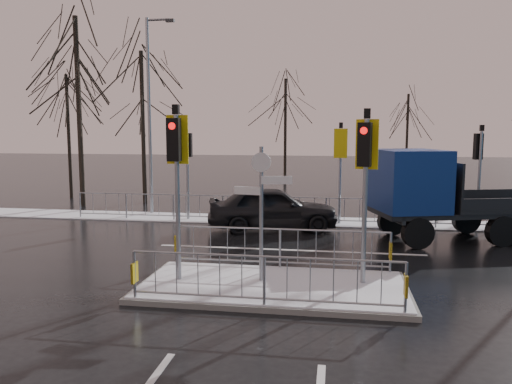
# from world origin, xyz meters

# --- Properties ---
(ground) EXTENTS (120.00, 120.00, 0.00)m
(ground) POSITION_xyz_m (0.00, 0.00, 0.00)
(ground) COLOR black
(ground) RESTS_ON ground
(snow_verge) EXTENTS (30.00, 2.00, 0.04)m
(snow_verge) POSITION_xyz_m (0.00, 8.60, 0.02)
(snow_verge) COLOR white
(snow_verge) RESTS_ON ground
(lane_markings) EXTENTS (8.00, 11.38, 0.01)m
(lane_markings) POSITION_xyz_m (0.00, -0.33, 0.00)
(lane_markings) COLOR silver
(lane_markings) RESTS_ON ground
(traffic_island) EXTENTS (6.00, 3.04, 4.15)m
(traffic_island) POSITION_xyz_m (-0.01, 0.01, 0.39)
(traffic_island) COLOR slate
(traffic_island) RESTS_ON ground
(far_kerb_fixtures) EXTENTS (18.00, 0.65, 3.83)m
(far_kerb_fixtures) POSITION_xyz_m (0.29, 8.09, 1.02)
(far_kerb_fixtures) COLOR gray
(far_kerb_fixtures) RESTS_ON ground
(car_far_lane) EXTENTS (4.96, 2.90, 1.59)m
(car_far_lane) POSITION_xyz_m (-0.88, 6.80, 0.79)
(car_far_lane) COLOR black
(car_far_lane) RESTS_ON ground
(flatbed_truck) EXTENTS (6.78, 3.99, 2.96)m
(flatbed_truck) POSITION_xyz_m (4.52, 5.85, 1.58)
(flatbed_truck) COLOR black
(flatbed_truck) RESTS_ON ground
(tree_near_a) EXTENTS (4.75, 4.75, 8.97)m
(tree_near_a) POSITION_xyz_m (-10.50, 11.00, 6.11)
(tree_near_a) COLOR black
(tree_near_a) RESTS_ON ground
(tree_near_b) EXTENTS (4.00, 4.00, 7.55)m
(tree_near_b) POSITION_xyz_m (-8.00, 12.50, 5.15)
(tree_near_b) COLOR black
(tree_near_b) RESTS_ON ground
(tree_near_c) EXTENTS (3.50, 3.50, 6.61)m
(tree_near_c) POSITION_xyz_m (-12.50, 13.50, 4.50)
(tree_near_c) COLOR black
(tree_near_c) RESTS_ON ground
(tree_far_a) EXTENTS (3.75, 3.75, 7.08)m
(tree_far_a) POSITION_xyz_m (-2.00, 22.00, 4.82)
(tree_far_a) COLOR black
(tree_far_a) RESTS_ON ground
(tree_far_b) EXTENTS (3.25, 3.25, 6.14)m
(tree_far_b) POSITION_xyz_m (6.00, 24.00, 4.18)
(tree_far_b) COLOR black
(tree_far_b) RESTS_ON ground
(street_lamp_left) EXTENTS (1.25, 0.18, 8.20)m
(street_lamp_left) POSITION_xyz_m (-6.43, 9.50, 4.49)
(street_lamp_left) COLOR gray
(street_lamp_left) RESTS_ON ground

